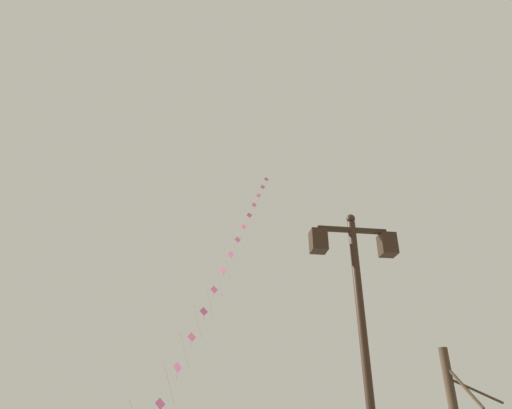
{
  "coord_description": "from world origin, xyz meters",
  "views": [
    {
      "loc": [
        -0.61,
        -0.32,
        1.54
      ],
      "look_at": [
        1.55,
        15.28,
        9.71
      ],
      "focal_mm": 32.09,
      "sensor_mm": 36.0,
      "label": 1
    }
  ],
  "objects": [
    {
      "name": "twin_lantern_lamp_post",
      "position": [
        2.14,
        6.9,
        3.61
      ],
      "size": [
        1.56,
        0.28,
        5.23
      ],
      "color": "black",
      "rests_on": "ground_plane"
    },
    {
      "name": "kite_train",
      "position": [
        1.33,
        24.77,
        11.2
      ],
      "size": [
        7.55,
        16.65,
        21.52
      ],
      "color": "brown",
      "rests_on": "ground_plane"
    }
  ]
}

